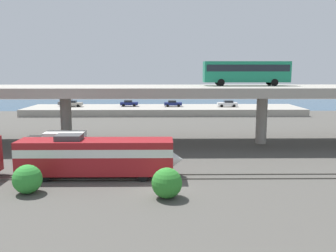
% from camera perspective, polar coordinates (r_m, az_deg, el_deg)
% --- Properties ---
extents(ground_plane, '(260.00, 260.00, 0.00)m').
position_cam_1_polar(ground_plane, '(30.76, -0.56, -10.40)').
color(ground_plane, '#4C4944').
extents(rail_strip_near, '(110.00, 0.12, 0.12)m').
position_cam_1_polar(rail_strip_near, '(33.87, -0.58, -8.45)').
color(rail_strip_near, '#59544C').
rests_on(rail_strip_near, ground_plane).
extents(rail_strip_far, '(110.00, 0.12, 0.12)m').
position_cam_1_polar(rail_strip_far, '(35.22, -0.58, -7.76)').
color(rail_strip_far, '#59544C').
rests_on(rail_strip_far, ground_plane).
extents(train_locomotive, '(15.57, 3.04, 4.18)m').
position_cam_1_polar(train_locomotive, '(34.46, -10.25, -4.62)').
color(train_locomotive, maroon).
rests_on(train_locomotive, ground_plane).
extents(highway_overpass, '(96.00, 11.73, 7.98)m').
position_cam_1_polar(highway_overpass, '(49.12, -0.63, 5.45)').
color(highway_overpass, '#9E998E').
rests_on(highway_overpass, ground_plane).
extents(transit_bus_on_overpass, '(12.00, 2.68, 3.40)m').
position_cam_1_polar(transit_bus_on_overpass, '(52.00, 12.38, 8.59)').
color(transit_bus_on_overpass, '#197A56').
rests_on(transit_bus_on_overpass, highway_overpass).
extents(service_truck_east, '(6.80, 2.46, 3.04)m').
position_cam_1_polar(service_truck_east, '(43.75, -17.24, -2.73)').
color(service_truck_east, '#9E998C').
rests_on(service_truck_east, ground_plane).
extents(pier_parking_lot, '(64.01, 13.45, 1.58)m').
position_cam_1_polar(pier_parking_lot, '(84.55, -0.65, 2.57)').
color(pier_parking_lot, '#9E998E').
rests_on(pier_parking_lot, ground_plane).
extents(parked_car_0, '(4.20, 1.85, 1.50)m').
position_cam_1_polar(parked_car_0, '(84.74, 0.77, 3.64)').
color(parked_car_0, navy).
rests_on(parked_car_0, pier_parking_lot).
extents(parked_car_1, '(4.33, 1.82, 1.50)m').
position_cam_1_polar(parked_car_1, '(87.22, -14.98, 3.49)').
color(parked_car_1, '#9E998C').
rests_on(parked_car_1, pier_parking_lot).
extents(parked_car_2, '(4.15, 1.92, 1.50)m').
position_cam_1_polar(parked_car_2, '(89.86, -15.79, 3.61)').
color(parked_car_2, '#515459').
rests_on(parked_car_2, pier_parking_lot).
extents(parked_car_3, '(4.66, 1.97, 1.50)m').
position_cam_1_polar(parked_car_3, '(85.46, 9.51, 3.57)').
color(parked_car_3, silver).
rests_on(parked_car_3, pier_parking_lot).
extents(parked_car_4, '(4.15, 1.84, 1.50)m').
position_cam_1_polar(parked_car_4, '(85.80, -6.26, 3.66)').
color(parked_car_4, navy).
rests_on(parked_car_4, pier_parking_lot).
extents(harbor_water, '(140.00, 36.00, 0.01)m').
position_cam_1_polar(harbor_water, '(107.51, -0.66, 3.52)').
color(harbor_water, '#2D5170').
rests_on(harbor_water, ground_plane).
extents(shrub_left, '(2.43, 2.43, 2.43)m').
position_cam_1_polar(shrub_left, '(32.14, -21.58, -7.92)').
color(shrub_left, '#2F8B33').
rests_on(shrub_left, ground_plane).
extents(shrub_right, '(2.47, 2.47, 2.47)m').
position_cam_1_polar(shrub_right, '(28.88, -0.18, -9.11)').
color(shrub_right, '#2E822C').
rests_on(shrub_right, ground_plane).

